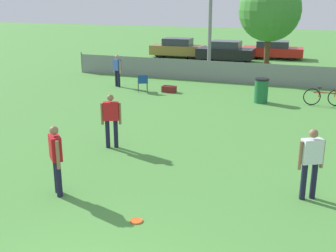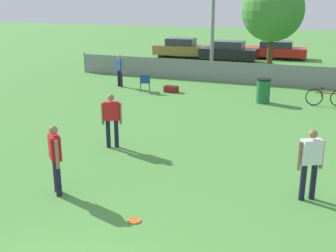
{
  "view_description": "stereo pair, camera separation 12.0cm",
  "coord_description": "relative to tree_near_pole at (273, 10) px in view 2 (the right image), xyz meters",
  "views": [
    {
      "loc": [
        2.89,
        -3.77,
        4.31
      ],
      "look_at": [
        -0.87,
        6.22,
        1.05
      ],
      "focal_mm": 45.0,
      "sensor_mm": 36.0,
      "label": 1
    },
    {
      "loc": [
        3.01,
        -3.73,
        4.31
      ],
      "look_at": [
        -0.87,
        6.22,
        1.05
      ],
      "focal_mm": 45.0,
      "sensor_mm": 36.0,
      "label": 2
    }
  ],
  "objects": [
    {
      "name": "tree_near_pole",
      "position": [
        0.0,
        0.0,
        0.0
      ],
      "size": [
        3.46,
        3.46,
        5.38
      ],
      "color": "#4C331E",
      "rests_on": "ground_plane"
    },
    {
      "name": "trash_bin",
      "position": [
        0.77,
        -6.79,
        -3.11
      ],
      "size": [
        0.6,
        0.6,
        1.05
      ],
      "color": "#1E6638",
      "rests_on": "ground_plane"
    },
    {
      "name": "fence_backline",
      "position": [
        0.36,
        -2.88,
        -3.09
      ],
      "size": [
        21.77,
        0.07,
        1.21
      ],
      "color": "gray",
      "rests_on": "ground_plane"
    },
    {
      "name": "player_receiver_white",
      "position": [
        3.15,
        -15.56,
        -2.69
      ],
      "size": [
        0.53,
        0.42,
        1.63
      ],
      "rotation": [
        0.0,
        0.0,
        0.55
      ],
      "color": "#191933",
      "rests_on": "ground_plane"
    },
    {
      "name": "frisbee_disc",
      "position": [
        -0.0,
        -17.83,
        -3.62
      ],
      "size": [
        0.26,
        0.26,
        0.03
      ],
      "color": "#E5591E",
      "rests_on": "ground_plane"
    },
    {
      "name": "parked_car_red",
      "position": [
        -0.57,
        7.33,
        -3.0
      ],
      "size": [
        4.45,
        2.07,
        1.29
      ],
      "rotation": [
        0.0,
        0.0,
        0.06
      ],
      "color": "black",
      "rests_on": "ground_plane"
    },
    {
      "name": "parked_car_tan",
      "position": [
        -7.35,
        5.51,
        -2.94
      ],
      "size": [
        4.09,
        2.01,
        1.42
      ],
      "rotation": [
        0.0,
        0.0,
        0.07
      ],
      "color": "black",
      "rests_on": "ground_plane"
    },
    {
      "name": "player_defender_red",
      "position": [
        -2.52,
        -14.1,
        -2.69
      ],
      "size": [
        0.55,
        0.39,
        1.63
      ],
      "rotation": [
        0.0,
        0.0,
        0.43
      ],
      "color": "#191933",
      "rests_on": "ground_plane"
    },
    {
      "name": "gear_bag_sideline",
      "position": [
        -3.64,
        -6.24,
        -3.49
      ],
      "size": [
        0.66,
        0.36,
        0.32
      ],
      "color": "maroon",
      "rests_on": "ground_plane"
    },
    {
      "name": "spectator_in_blue",
      "position": [
        -6.52,
        -5.94,
        -2.71
      ],
      "size": [
        0.52,
        0.4,
        1.61
      ],
      "rotation": [
        0.0,
        0.0,
        2.64
      ],
      "color": "#191933",
      "rests_on": "ground_plane"
    },
    {
      "name": "player_thrower_red",
      "position": [
        -2.18,
        -17.34,
        -2.69
      ],
      "size": [
        0.47,
        0.47,
        1.63
      ],
      "rotation": [
        0.0,
        0.0,
        -0.78
      ],
      "color": "#191933",
      "rests_on": "ground_plane"
    },
    {
      "name": "bicycle_sideline",
      "position": [
        3.31,
        -6.4,
        -3.27
      ],
      "size": [
        1.67,
        0.49,
        0.76
      ],
      "rotation": [
        0.0,
        0.0,
        0.2
      ],
      "color": "black",
      "rests_on": "ground_plane"
    },
    {
      "name": "parked_car_dark",
      "position": [
        -3.5,
        4.72,
        -2.94
      ],
      "size": [
        3.93,
        1.79,
        1.42
      ],
      "rotation": [
        0.0,
        0.0,
        0.01
      ],
      "color": "black",
      "rests_on": "ground_plane"
    },
    {
      "name": "folding_chair_sideline",
      "position": [
        -4.85,
        -6.6,
        -3.15
      ],
      "size": [
        0.64,
        0.64,
        0.83
      ],
      "rotation": [
        0.0,
        0.0,
        3.62
      ],
      "color": "#333338",
      "rests_on": "ground_plane"
    }
  ]
}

